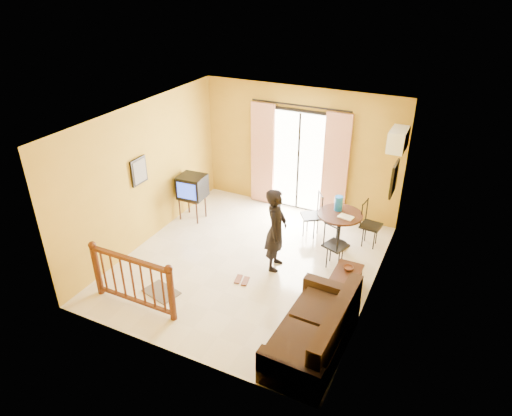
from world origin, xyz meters
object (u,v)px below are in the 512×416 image
at_px(dining_table, 339,220).
at_px(coffee_table, 345,279).
at_px(sofa, 316,335).
at_px(standing_person, 276,230).
at_px(television, 192,187).

height_order(dining_table, coffee_table, dining_table).
height_order(dining_table, sofa, sofa).
relative_size(sofa, standing_person, 1.22).
height_order(television, sofa, television).
relative_size(television, coffee_table, 0.73).
bearing_deg(dining_table, standing_person, -124.80).
bearing_deg(dining_table, coffee_table, -68.30).
distance_m(television, coffee_table, 3.90).
bearing_deg(television, sofa, -38.57).
xyz_separation_m(coffee_table, sofa, (0.01, -1.58, 0.11)).
bearing_deg(sofa, standing_person, 130.92).
bearing_deg(sofa, coffee_table, 92.54).
xyz_separation_m(television, dining_table, (3.19, 0.30, -0.20)).
height_order(dining_table, standing_person, standing_person).
bearing_deg(coffee_table, sofa, -89.66).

